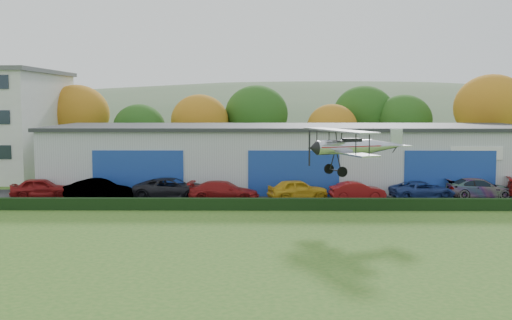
{
  "coord_description": "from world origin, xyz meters",
  "views": [
    {
      "loc": [
        2.48,
        -25.27,
        7.35
      ],
      "look_at": [
        2.18,
        12.93,
        3.72
      ],
      "focal_mm": 43.38,
      "sensor_mm": 36.0,
      "label": 1
    }
  ],
  "objects_px": {
    "car_7": "(479,188)",
    "car_0": "(42,188)",
    "car_4": "(298,189)",
    "car_2": "(172,189)",
    "car_1": "(99,190)",
    "car_3": "(224,191)",
    "biplane": "(353,145)",
    "hangar": "(290,156)",
    "car_6": "(422,190)",
    "car_5": "(357,191)"
  },
  "relations": [
    {
      "from": "car_0",
      "to": "car_4",
      "type": "xyz_separation_m",
      "value": [
        19.39,
        -0.64,
        0.0
      ]
    },
    {
      "from": "car_7",
      "to": "car_0",
      "type": "bearing_deg",
      "value": 90.35
    },
    {
      "from": "car_2",
      "to": "car_1",
      "type": "bearing_deg",
      "value": 102.35
    },
    {
      "from": "car_6",
      "to": "biplane",
      "type": "xyz_separation_m",
      "value": [
        -6.54,
        -8.48,
        3.97
      ]
    },
    {
      "from": "car_4",
      "to": "hangar",
      "type": "bearing_deg",
      "value": -14.46
    },
    {
      "from": "car_6",
      "to": "car_7",
      "type": "distance_m",
      "value": 4.58
    },
    {
      "from": "car_0",
      "to": "car_1",
      "type": "height_order",
      "value": "car_1"
    },
    {
      "from": "hangar",
      "to": "car_5",
      "type": "xyz_separation_m",
      "value": [
        4.66,
        -7.65,
        -1.94
      ]
    },
    {
      "from": "car_4",
      "to": "car_0",
      "type": "bearing_deg",
      "value": 71.88
    },
    {
      "from": "car_2",
      "to": "car_7",
      "type": "xyz_separation_m",
      "value": [
        23.25,
        0.97,
        -0.06
      ]
    },
    {
      "from": "car_1",
      "to": "car_7",
      "type": "relative_size",
      "value": 0.97
    },
    {
      "from": "car_0",
      "to": "car_1",
      "type": "bearing_deg",
      "value": -116.11
    },
    {
      "from": "car_6",
      "to": "car_7",
      "type": "xyz_separation_m",
      "value": [
        4.52,
        0.74,
        0.06
      ]
    },
    {
      "from": "car_1",
      "to": "biplane",
      "type": "xyz_separation_m",
      "value": [
        17.48,
        -7.4,
        3.84
      ]
    },
    {
      "from": "car_6",
      "to": "car_2",
      "type": "bearing_deg",
      "value": 81.13
    },
    {
      "from": "car_0",
      "to": "car_6",
      "type": "xyz_separation_m",
      "value": [
        28.74,
        -0.33,
        -0.09
      ]
    },
    {
      "from": "biplane",
      "to": "hangar",
      "type": "bearing_deg",
      "value": 80.13
    },
    {
      "from": "car_0",
      "to": "biplane",
      "type": "distance_m",
      "value": 24.2
    },
    {
      "from": "car_0",
      "to": "biplane",
      "type": "relative_size",
      "value": 0.61
    },
    {
      "from": "car_1",
      "to": "biplane",
      "type": "distance_m",
      "value": 19.37
    },
    {
      "from": "car_4",
      "to": "car_7",
      "type": "distance_m",
      "value": 13.91
    },
    {
      "from": "car_0",
      "to": "car_4",
      "type": "distance_m",
      "value": 19.4
    },
    {
      "from": "hangar",
      "to": "car_4",
      "type": "bearing_deg",
      "value": -88.25
    },
    {
      "from": "car_4",
      "to": "car_1",
      "type": "bearing_deg",
      "value": 76.79
    },
    {
      "from": "car_5",
      "to": "car_6",
      "type": "height_order",
      "value": "car_6"
    },
    {
      "from": "car_0",
      "to": "car_2",
      "type": "relative_size",
      "value": 0.78
    },
    {
      "from": "car_4",
      "to": "biplane",
      "type": "bearing_deg",
      "value": -177.23
    },
    {
      "from": "car_0",
      "to": "car_5",
      "type": "height_order",
      "value": "car_0"
    },
    {
      "from": "car_1",
      "to": "car_2",
      "type": "bearing_deg",
      "value": -70.16
    },
    {
      "from": "car_5",
      "to": "car_1",
      "type": "bearing_deg",
      "value": 85.97
    },
    {
      "from": "car_0",
      "to": "car_2",
      "type": "distance_m",
      "value": 10.03
    },
    {
      "from": "car_1",
      "to": "car_3",
      "type": "height_order",
      "value": "car_1"
    },
    {
      "from": "car_0",
      "to": "car_2",
      "type": "height_order",
      "value": "car_2"
    },
    {
      "from": "hangar",
      "to": "car_3",
      "type": "xyz_separation_m",
      "value": [
        -5.22,
        -8.6,
        -1.86
      ]
    },
    {
      "from": "biplane",
      "to": "car_6",
      "type": "bearing_deg",
      "value": 31.58
    },
    {
      "from": "car_2",
      "to": "car_7",
      "type": "bearing_deg",
      "value": -84.46
    },
    {
      "from": "car_5",
      "to": "car_2",
      "type": "bearing_deg",
      "value": 83.29
    },
    {
      "from": "car_2",
      "to": "car_4",
      "type": "relative_size",
      "value": 1.28
    },
    {
      "from": "car_5",
      "to": "hangar",
      "type": "bearing_deg",
      "value": 25.05
    },
    {
      "from": "car_2",
      "to": "car_5",
      "type": "height_order",
      "value": "car_2"
    },
    {
      "from": "car_1",
      "to": "car_6",
      "type": "xyz_separation_m",
      "value": [
        24.02,
        1.08,
        -0.13
      ]
    },
    {
      "from": "car_5",
      "to": "biplane",
      "type": "bearing_deg",
      "value": 162.47
    },
    {
      "from": "car_1",
      "to": "car_7",
      "type": "distance_m",
      "value": 28.6
    },
    {
      "from": "car_2",
      "to": "car_5",
      "type": "bearing_deg",
      "value": -87.25
    },
    {
      "from": "car_6",
      "to": "biplane",
      "type": "bearing_deg",
      "value": 132.79
    },
    {
      "from": "car_1",
      "to": "car_0",
      "type": "bearing_deg",
      "value": 83.94
    },
    {
      "from": "car_0",
      "to": "car_6",
      "type": "distance_m",
      "value": 28.74
    },
    {
      "from": "car_7",
      "to": "hangar",
      "type": "bearing_deg",
      "value": 64.62
    },
    {
      "from": "car_3",
      "to": "car_6",
      "type": "bearing_deg",
      "value": -81.12
    },
    {
      "from": "car_5",
      "to": "car_0",
      "type": "bearing_deg",
      "value": 82.11
    }
  ]
}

